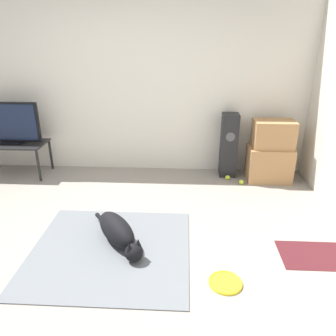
{
  "coord_description": "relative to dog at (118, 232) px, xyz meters",
  "views": [
    {
      "loc": [
        0.87,
        -2.51,
        1.94
      ],
      "look_at": [
        0.68,
        1.02,
        0.45
      ],
      "focal_mm": 35.0,
      "sensor_mm": 36.0,
      "label": 1
    }
  ],
  "objects": [
    {
      "name": "ground_plane",
      "position": [
        -0.24,
        -0.13,
        -0.14
      ],
      "size": [
        12.0,
        12.0,
        0.0
      ],
      "primitive_type": "plane",
      "color": "gray"
    },
    {
      "name": "wall_back",
      "position": [
        -0.24,
        1.97,
        1.13
      ],
      "size": [
        8.0,
        0.06,
        2.55
      ],
      "color": "beige",
      "rests_on": "ground_plane"
    },
    {
      "name": "area_rug",
      "position": [
        -0.06,
        -0.1,
        -0.14
      ],
      "size": [
        1.5,
        1.41,
        0.01
      ],
      "color": "slate",
      "rests_on": "ground_plane"
    },
    {
      "name": "dog",
      "position": [
        0.0,
        0.0,
        0.0
      ],
      "size": [
        0.61,
        0.77,
        0.28
      ],
      "color": "black",
      "rests_on": "area_rug"
    },
    {
      "name": "frisbee",
      "position": [
        0.99,
        -0.49,
        -0.13
      ],
      "size": [
        0.28,
        0.28,
        0.03
      ],
      "color": "yellow",
      "rests_on": "ground_plane"
    },
    {
      "name": "cardboard_box_lower",
      "position": [
        1.8,
        1.62,
        0.1
      ],
      "size": [
        0.59,
        0.38,
        0.48
      ],
      "color": "#A87A4C",
      "rests_on": "ground_plane"
    },
    {
      "name": "cardboard_box_upper",
      "position": [
        1.81,
        1.64,
        0.52
      ],
      "size": [
        0.53,
        0.34,
        0.37
      ],
      "color": "#A87A4C",
      "rests_on": "cardboard_box_lower"
    },
    {
      "name": "floor_speaker",
      "position": [
        1.24,
        1.75,
        0.31
      ],
      "size": [
        0.22,
        0.23,
        0.9
      ],
      "color": "black",
      "rests_on": "ground_plane"
    },
    {
      "name": "tv_stand",
      "position": [
        -1.79,
        1.62,
        0.27
      ],
      "size": [
        0.9,
        0.49,
        0.48
      ],
      "color": "black",
      "rests_on": "ground_plane"
    },
    {
      "name": "tv",
      "position": [
        -1.79,
        1.62,
        0.62
      ],
      "size": [
        0.84,
        0.2,
        0.58
      ],
      "color": "black",
      "rests_on": "tv_stand"
    },
    {
      "name": "tennis_ball_by_boxes",
      "position": [
        1.4,
        1.44,
        -0.11
      ],
      "size": [
        0.07,
        0.07,
        0.07
      ],
      "color": "#C6E033",
      "rests_on": "ground_plane"
    },
    {
      "name": "tennis_ball_near_speaker",
      "position": [
        1.23,
        1.58,
        -0.11
      ],
      "size": [
        0.07,
        0.07,
        0.07
      ],
      "color": "#C6E033",
      "rests_on": "ground_plane"
    },
    {
      "name": "door_mat",
      "position": [
        1.84,
        -0.07,
        -0.14
      ],
      "size": [
        0.6,
        0.44,
        0.01
      ],
      "color": "#47191E",
      "rests_on": "ground_plane"
    }
  ]
}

